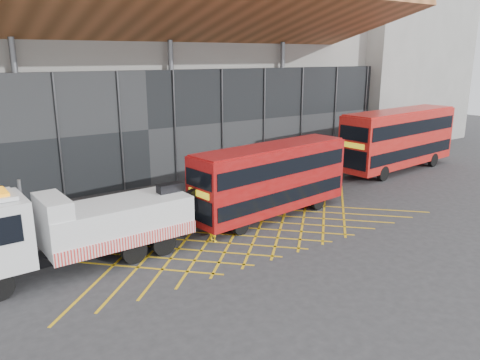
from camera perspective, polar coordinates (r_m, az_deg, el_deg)
ground_plane at (r=23.54m, az=-4.01°, el=-7.51°), size 120.00×120.00×0.00m
road_markings at (r=24.74m, az=0.82°, el=-6.31°), size 21.56×7.16×0.01m
construction_building at (r=39.37m, az=-15.85°, el=14.42°), size 55.00×23.97×18.00m
east_building at (r=55.26m, az=17.23°, el=15.39°), size 15.00×12.00×20.00m
recovery_truck at (r=21.40m, az=-19.51°, el=-5.39°), size 11.55×3.14×4.02m
bus_towed at (r=26.48m, az=3.83°, el=0.30°), size 10.37×3.58×4.13m
bus_second at (r=39.35m, az=18.81°, el=4.96°), size 12.08×3.90×4.83m
worker at (r=23.30m, az=-3.29°, el=-5.64°), size 0.46×0.63×1.59m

